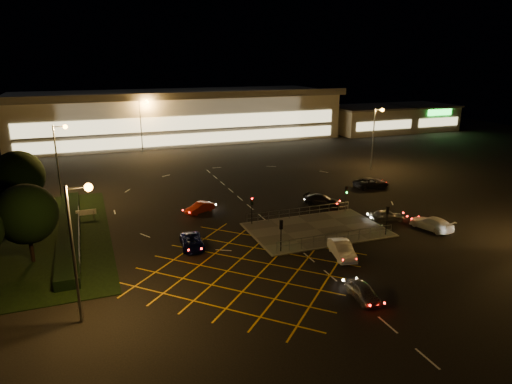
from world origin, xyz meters
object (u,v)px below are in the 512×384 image
object	(u,v)px
signal_se	(387,214)
car_far_dkgrey	(322,200)
car_queue_white	(342,250)
car_circ_red	(200,208)
car_right_silver	(387,215)
car_near_silver	(363,291)
signal_nw	(252,205)
signal_sw	(281,229)
car_approach_white	(431,223)
car_east_grey	(371,183)
signal_ne	(346,194)
car_left_blue	(192,242)

from	to	relation	value
signal_se	car_far_dkgrey	xyz separation A→B (m)	(-1.22, 11.46, -1.70)
car_queue_white	car_circ_red	bearing A→B (deg)	131.42
car_right_silver	car_near_silver	bearing A→B (deg)	154.76
signal_nw	car_queue_white	world-z (taller)	signal_nw
signal_sw	car_approach_white	world-z (taller)	signal_sw
car_near_silver	car_far_dkgrey	bearing A→B (deg)	73.15
car_east_grey	car_far_dkgrey	bearing A→B (deg)	116.82
signal_ne	car_east_grey	distance (m)	12.54
car_circ_red	car_east_grey	distance (m)	25.80
signal_se	car_queue_white	distance (m)	7.87
car_right_silver	car_circ_red	xyz separation A→B (m)	(-19.35, 10.37, -0.04)
signal_sw	car_east_grey	size ratio (longest dim) A/B	0.62
car_right_silver	car_circ_red	distance (m)	21.96
car_near_silver	car_right_silver	size ratio (longest dim) A/B	0.97
car_queue_white	car_far_dkgrey	bearing A→B (deg)	80.85
car_queue_white	car_circ_red	size ratio (longest dim) A/B	1.21
signal_nw	car_near_silver	size ratio (longest dim) A/B	0.84
car_right_silver	car_east_grey	bearing A→B (deg)	-10.51
signal_se	car_east_grey	world-z (taller)	signal_se
car_far_dkgrey	car_approach_white	world-z (taller)	car_approach_white
car_circ_red	car_near_silver	bearing A→B (deg)	-11.61
signal_nw	car_circ_red	size ratio (longest dim) A/B	0.84
car_near_silver	car_circ_red	distance (m)	25.37
car_left_blue	car_right_silver	distance (m)	22.63
signal_nw	car_right_silver	bearing A→B (deg)	-15.76
signal_sw	car_circ_red	size ratio (longest dim) A/B	0.84
signal_ne	car_circ_red	distance (m)	17.61
signal_se	car_queue_white	world-z (taller)	signal_se
signal_ne	car_near_silver	size ratio (longest dim) A/B	0.84
signal_nw	car_approach_white	size ratio (longest dim) A/B	0.65
signal_nw	car_near_silver	xyz separation A→B (m)	(2.36, -18.29, -1.73)
signal_se	signal_ne	world-z (taller)	same
signal_sw	signal_se	bearing A→B (deg)	-180.00
car_east_grey	signal_se	bearing A→B (deg)	152.68
signal_se	signal_nw	size ratio (longest dim) A/B	1.00
car_circ_red	car_east_grey	size ratio (longest dim) A/B	0.73
signal_nw	car_approach_white	bearing A→B (deg)	-24.76
car_near_silver	signal_nw	bearing A→B (deg)	101.63
signal_se	car_near_silver	distance (m)	14.22
car_approach_white	car_right_silver	bearing A→B (deg)	-68.03
car_right_silver	signal_nw	bearing A→B (deg)	90.80
car_near_silver	car_queue_white	xyz separation A→B (m)	(2.55, 7.30, 0.11)
signal_se	car_circ_red	world-z (taller)	signal_se
signal_sw	signal_se	world-z (taller)	same
signal_nw	car_far_dkgrey	distance (m)	11.45
signal_sw	car_queue_white	xyz separation A→B (m)	(4.91, -3.01, -1.62)
car_right_silver	car_approach_white	bearing A→B (deg)	-128.23
signal_nw	car_right_silver	distance (m)	15.62
signal_sw	car_queue_white	size ratio (longest dim) A/B	0.70
car_left_blue	car_circ_red	distance (m)	10.55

